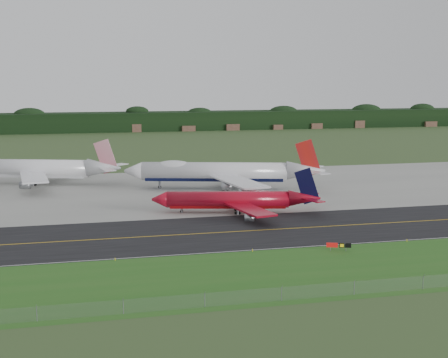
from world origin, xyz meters
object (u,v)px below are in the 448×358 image
Objects in this scene: jet_ba_747 at (221,172)px; taxiway_sign at (339,245)px; jet_red_737 at (237,200)px; jet_star_tail at (36,169)px.

jet_ba_747 is 13.18× the size of taxiway_sign.
jet_star_tail is (-52.41, 56.38, 1.77)m from jet_red_737.
jet_star_tail is 11.90× the size of taxiway_sign.
jet_ba_747 reaches higher than jet_star_tail.
jet_star_tail reaches higher than taxiway_sign.
jet_star_tail is at bearing 123.45° from taxiway_sign.
taxiway_sign is at bearing -74.72° from jet_red_737.
jet_red_737 is at bearing 105.28° from taxiway_sign.
jet_star_tail is (-56.20, 21.99, -0.33)m from jet_ba_747.
jet_red_737 reaches higher than taxiway_sign.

